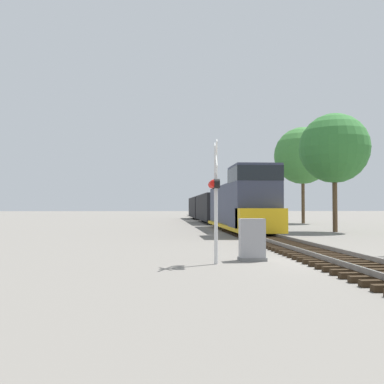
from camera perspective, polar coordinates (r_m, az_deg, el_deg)
name	(u,v)px	position (r m, az deg, el deg)	size (l,w,h in m)	color
ground_plane	(339,263)	(15.87, 18.11, -8.53)	(400.00, 400.00, 0.00)	slate
rail_track_bed	(338,259)	(15.86, 18.11, -8.04)	(2.60, 160.00, 0.31)	black
freight_train	(215,207)	(50.21, 2.92, -1.93)	(2.87, 51.80, 4.52)	#33384C
crossing_signal_near	(215,189)	(14.63, 2.93, 0.34)	(0.35, 1.00, 4.02)	silver
relay_cabinet	(252,240)	(15.71, 7.63, -6.06)	(0.94, 0.60, 1.45)	slate
tree_far_right	(334,148)	(35.49, 17.62, 5.30)	(5.23, 5.23, 8.89)	brown
tree_mid_background	(303,156)	(53.18, 13.88, 4.50)	(6.52, 6.52, 11.03)	brown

